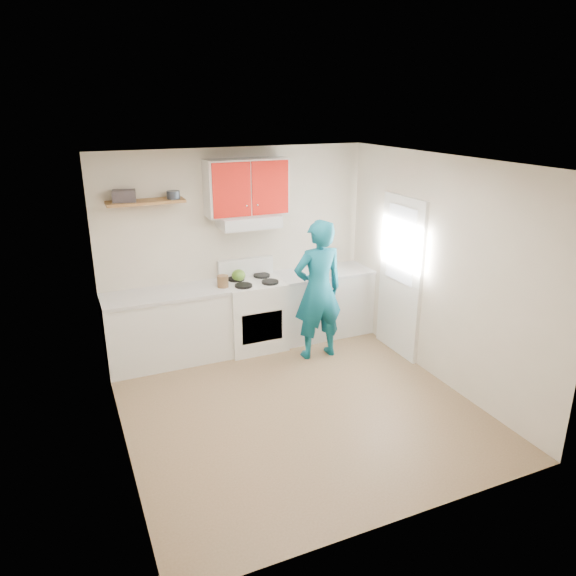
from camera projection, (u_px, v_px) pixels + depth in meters
name	position (u px, v px, depth m)	size (l,w,h in m)	color
floor	(296.00, 404.00, 5.87)	(3.80, 3.80, 0.00)	brown
ceiling	(297.00, 162.00, 5.02)	(3.60, 3.80, 0.04)	white
back_wall	(237.00, 248.00, 7.09)	(3.60, 0.04, 2.60)	beige
front_wall	(407.00, 375.00, 3.80)	(3.60, 0.04, 2.60)	beige
left_wall	(112.00, 320.00, 4.76)	(0.04, 3.80, 2.60)	beige
right_wall	(439.00, 271.00, 6.12)	(0.04, 3.80, 2.60)	beige
door	(400.00, 277.00, 6.81)	(0.05, 0.85, 2.05)	white
door_glass	(401.00, 245.00, 6.66)	(0.01, 0.55, 0.95)	white
counter_left	(167.00, 328.00, 6.71)	(1.52, 0.60, 0.90)	silver
counter_right	(323.00, 303.00, 7.54)	(1.32, 0.60, 0.90)	silver
stove	(254.00, 314.00, 7.12)	(0.76, 0.65, 0.92)	white
range_hood	(249.00, 221.00, 6.81)	(0.76, 0.44, 0.15)	silver
upper_cabinets	(246.00, 187.00, 6.71)	(1.02, 0.33, 0.70)	#B1170F
shelf	(146.00, 202.00, 6.29)	(0.90, 0.30, 0.04)	brown
books	(124.00, 196.00, 6.17)	(0.26, 0.19, 0.13)	#433B40
tin	(173.00, 195.00, 6.36)	(0.16, 0.16, 0.10)	#333D4C
kettle	(239.00, 275.00, 6.97)	(0.18, 0.18, 0.15)	#487420
crock	(223.00, 282.00, 6.74)	(0.14, 0.14, 0.17)	brown
cutting_board	(301.00, 278.00, 7.14)	(0.27, 0.20, 0.02)	olive
silicone_mat	(346.00, 270.00, 7.52)	(0.30, 0.25, 0.01)	red
person	(318.00, 290.00, 6.71)	(0.66, 0.43, 1.80)	#0B556A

